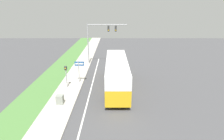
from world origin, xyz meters
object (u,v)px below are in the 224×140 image
Objects in this scene: bus at (116,72)px; utility_cabinet at (59,100)px; street_sign at (79,68)px; signal_gantry at (99,36)px; pedestrian_signal at (66,73)px.

bus reaches higher than utility_cabinet.
utility_cabinet is at bearing -100.25° from street_sign.
signal_gantry is at bearing 77.30° from utility_cabinet.
utility_cabinet is (-3.04, -13.50, -4.31)m from signal_gantry.
bus is 10.18m from signal_gantry.
bus is at bearing 1.02° from pedestrian_signal.
pedestrian_signal is 0.94× the size of street_sign.
signal_gantry reaches higher than utility_cabinet.
bus is 3.88× the size of pedestrian_signal.
bus is at bearing -74.49° from signal_gantry.
street_sign is at bearing 49.88° from pedestrian_signal.
signal_gantry reaches higher than pedestrian_signal.
signal_gantry is 10.52m from pedestrian_signal.
signal_gantry reaches higher than street_sign.
utility_cabinet is (-5.65, -4.09, -1.43)m from bus.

